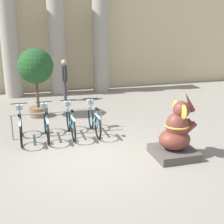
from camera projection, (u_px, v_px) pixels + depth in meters
ground_plane at (95, 159)px, 8.00m from camera, size 60.00×60.00×0.00m
building_facade at (54, 29)px, 15.07m from camera, size 20.00×0.20×6.00m
column_left at (10, 39)px, 13.72m from camera, size 0.99×0.99×5.16m
column_middle at (57, 38)px, 14.26m from camera, size 0.99×0.99×5.16m
column_right at (101, 37)px, 14.80m from camera, size 0.99×0.99×5.16m
bike_rack at (58, 117)px, 9.45m from camera, size 2.79×0.05×0.77m
bicycle_0 at (21, 127)px, 9.08m from camera, size 0.48×1.70×1.04m
bicycle_1 at (46, 125)px, 9.27m from camera, size 0.48×1.70×1.04m
bicycle_2 at (71, 123)px, 9.48m from camera, size 0.48×1.70×1.04m
bicycle_3 at (94, 121)px, 9.68m from camera, size 0.48×1.70×1.04m
elephant_statue at (176, 135)px, 7.99m from camera, size 1.07×1.07×1.72m
person_pedestrian at (64, 76)px, 13.43m from camera, size 0.24×0.47×1.79m
potted_tree at (36, 70)px, 11.02m from camera, size 1.25×1.25×2.48m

